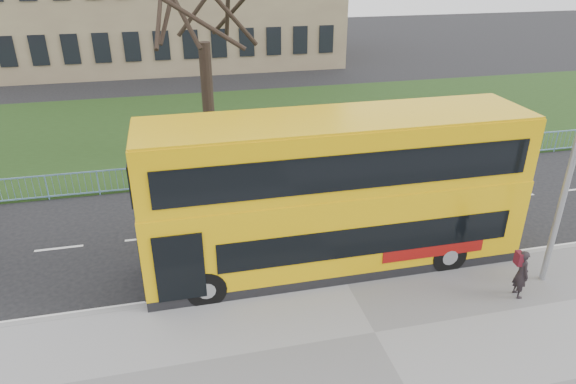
{
  "coord_description": "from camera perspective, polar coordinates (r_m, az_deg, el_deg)",
  "views": [
    {
      "loc": [
        -4.7,
        -14.05,
        9.49
      ],
      "look_at": [
        -1.19,
        1.0,
        2.02
      ],
      "focal_mm": 32.0,
      "sensor_mm": 36.0,
      "label": 1
    }
  ],
  "objects": [
    {
      "name": "kerb",
      "position": [
        16.34,
        6.19,
        -9.58
      ],
      "size": [
        80.0,
        0.2,
        0.14
      ],
      "primitive_type": "cube",
      "color": "gray",
      "rests_on": "ground"
    },
    {
      "name": "grass_verge",
      "position": [
        30.25,
        -3.56,
        7.54
      ],
      "size": [
        80.0,
        15.4,
        0.08
      ],
      "primitive_type": "cube",
      "color": "#1E3613",
      "rests_on": "ground"
    },
    {
      "name": "ground",
      "position": [
        17.59,
        4.55,
        -6.94
      ],
      "size": [
        120.0,
        120.0,
        0.0
      ],
      "primitive_type": "plane",
      "color": "black",
      "rests_on": "ground"
    },
    {
      "name": "yellow_bus",
      "position": [
        15.86,
        5.3,
        0.14
      ],
      "size": [
        11.79,
        2.84,
        4.94
      ],
      "rotation": [
        0.0,
        0.0,
        -0.0
      ],
      "color": "#EFB70A",
      "rests_on": "ground"
    },
    {
      "name": "pedestrian",
      "position": [
        16.51,
        24.5,
        -8.26
      ],
      "size": [
        0.42,
        0.59,
        1.52
      ],
      "primitive_type": "imported",
      "rotation": [
        0.0,
        0.0,
        1.46
      ],
      "color": "black",
      "rests_on": "pavement"
    },
    {
      "name": "guard_railing",
      "position": [
        22.99,
        -0.28,
        2.91
      ],
      "size": [
        40.0,
        0.12,
        1.1
      ],
      "primitive_type": null,
      "color": "#77A9D4",
      "rests_on": "ground"
    },
    {
      "name": "bare_tree",
      "position": [
        24.29,
        -9.51,
        18.53
      ],
      "size": [
        9.07,
        9.07,
        12.95
      ],
      "primitive_type": null,
      "color": "black",
      "rests_on": "grass_verge"
    }
  ]
}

